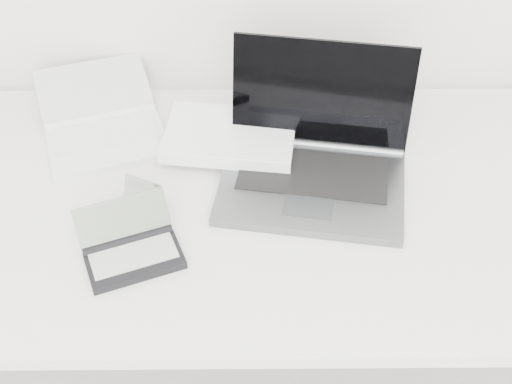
{
  "coord_description": "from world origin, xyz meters",
  "views": [
    {
      "loc": [
        -0.04,
        0.46,
        1.8
      ],
      "look_at": [
        -0.03,
        1.51,
        0.79
      ],
      "focal_mm": 50.0,
      "sensor_mm": 36.0,
      "label": 1
    }
  ],
  "objects_px": {
    "laptop_large": "(285,152)",
    "netbook_open_white": "(103,127)",
    "desk": "(270,214)",
    "palmtop_charcoal": "(131,250)"
  },
  "relations": [
    {
      "from": "netbook_open_white",
      "to": "palmtop_charcoal",
      "type": "xyz_separation_m",
      "value": [
        0.11,
        -0.39,
        -0.0
      ]
    },
    {
      "from": "desk",
      "to": "palmtop_charcoal",
      "type": "bearing_deg",
      "value": -150.0
    },
    {
      "from": "desk",
      "to": "palmtop_charcoal",
      "type": "relative_size",
      "value": 7.02
    },
    {
      "from": "netbook_open_white",
      "to": "desk",
      "type": "bearing_deg",
      "value": -48.1
    },
    {
      "from": "desk",
      "to": "palmtop_charcoal",
      "type": "height_order",
      "value": "palmtop_charcoal"
    },
    {
      "from": "laptop_large",
      "to": "netbook_open_white",
      "type": "relative_size",
      "value": 1.38
    },
    {
      "from": "netbook_open_white",
      "to": "palmtop_charcoal",
      "type": "height_order",
      "value": "palmtop_charcoal"
    },
    {
      "from": "laptop_large",
      "to": "netbook_open_white",
      "type": "height_order",
      "value": "laptop_large"
    },
    {
      "from": "laptop_large",
      "to": "palmtop_charcoal",
      "type": "xyz_separation_m",
      "value": [
        -0.31,
        -0.27,
        -0.02
      ]
    },
    {
      "from": "desk",
      "to": "laptop_large",
      "type": "bearing_deg",
      "value": 71.79
    }
  ]
}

